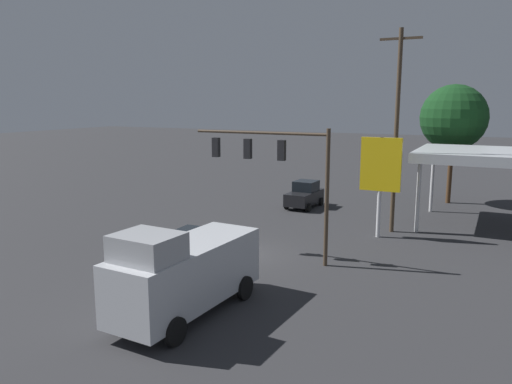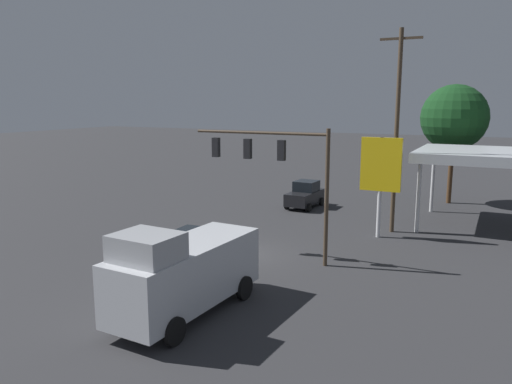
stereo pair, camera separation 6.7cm
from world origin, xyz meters
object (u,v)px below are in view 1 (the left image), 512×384
(price_sign, at_px, (381,168))
(street_tree, at_px, (454,118))
(sedan_waiting, at_px, (192,251))
(delivery_truck, at_px, (184,272))
(traffic_signal_assembly, at_px, (275,162))
(utility_pole, at_px, (396,128))
(hatchback_crossing, at_px, (305,195))

(price_sign, distance_m, street_tree, 12.99)
(street_tree, bearing_deg, price_sign, 78.00)
(price_sign, height_order, sedan_waiting, price_sign)
(delivery_truck, height_order, street_tree, street_tree)
(traffic_signal_assembly, xyz_separation_m, sedan_waiting, (2.67, 3.53, -3.97))
(traffic_signal_assembly, xyz_separation_m, street_tree, (-6.46, -18.76, 1.69))
(price_sign, bearing_deg, utility_pole, -106.44)
(delivery_truck, relative_size, street_tree, 0.76)
(utility_pole, distance_m, hatchback_crossing, 10.06)
(sedan_waiting, bearing_deg, street_tree, 155.37)
(price_sign, bearing_deg, delivery_truck, 74.35)
(street_tree, bearing_deg, delivery_truck, 76.05)
(traffic_signal_assembly, height_order, delivery_truck, traffic_signal_assembly)
(delivery_truck, distance_m, street_tree, 27.80)
(price_sign, xyz_separation_m, hatchback_crossing, (6.87, -5.94, -3.13))
(utility_pole, height_order, price_sign, utility_pole)
(utility_pole, xyz_separation_m, street_tree, (-2.18, -10.86, 0.32))
(street_tree, bearing_deg, sedan_waiting, 67.72)
(traffic_signal_assembly, bearing_deg, hatchback_crossing, -76.00)
(sedan_waiting, xyz_separation_m, street_tree, (-9.13, -22.29, 5.67))
(utility_pole, relative_size, sedan_waiting, 2.68)
(traffic_signal_assembly, distance_m, street_tree, 19.92)
(street_tree, bearing_deg, traffic_signal_assembly, 71.00)
(hatchback_crossing, xyz_separation_m, street_tree, (-9.51, -6.52, 5.67))
(price_sign, height_order, street_tree, street_tree)
(sedan_waiting, bearing_deg, utility_pole, 146.32)
(utility_pole, distance_m, sedan_waiting, 14.40)
(traffic_signal_assembly, bearing_deg, price_sign, -121.16)
(sedan_waiting, bearing_deg, price_sign, 144.24)
(traffic_signal_assembly, relative_size, price_sign, 1.24)
(utility_pole, bearing_deg, sedan_waiting, 58.68)
(traffic_signal_assembly, xyz_separation_m, delivery_truck, (0.14, 7.79, -3.23))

